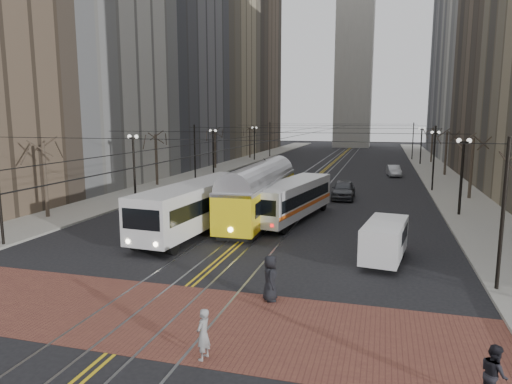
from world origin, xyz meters
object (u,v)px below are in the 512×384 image
Objects in this scene: cargo_van at (385,242)px; pedestrian_a at (270,278)px; rear_bus at (292,201)px; sedan_silver at (394,171)px; sedan_grey at (343,189)px; clock_tower at (356,1)px; streetcar at (260,198)px; pedestrian_c at (494,374)px; transit_bus at (198,207)px; pedestrian_b at (203,334)px.

cargo_van is 7.87m from pedestrian_a.
rear_bus is 29.52m from sedan_silver.
sedan_grey is at bearing 109.43° from cargo_van.
sedan_silver is at bearing 74.53° from sedan_grey.
rear_bus reaches higher than cargo_van.
clock_tower is 109.32m from pedestrian_a.
cargo_van is at bearing -79.83° from sedan_grey.
streetcar is at bearing -116.04° from sedan_silver.
pedestrian_c is (9.20, -19.91, -0.60)m from rear_bus.
sedan_grey is at bearing -1.67° from pedestrian_c.
sedan_grey is at bearing -86.64° from clock_tower.
clock_tower is at bearing 92.32° from transit_bus.
streetcar is 3.27× the size of sedan_silver.
clock_tower is at bearing 101.14° from rear_bus.
clock_tower reaches higher than streetcar.
pedestrian_b is at bearing -104.88° from sedan_silver.
streetcar is 1.26× the size of rear_bus.
sedan_grey is 3.10× the size of pedestrian_b.
sedan_grey is (8.11, 15.03, -0.74)m from transit_bus.
streetcar is 7.24× the size of pedestrian_a.
sedan_silver is (9.38, -60.06, -35.27)m from clock_tower.
transit_bus is 7.88× the size of pedestrian_b.
cargo_van is at bearing -99.05° from sedan_silver.
sedan_grey is 1.20× the size of sedan_silver.
cargo_van is 2.95× the size of pedestrian_c.
rear_bus reaches higher than sedan_grey.
cargo_van is at bearing -0.32° from pedestrian_c.
pedestrian_b is (-6.44, -48.43, 0.13)m from sedan_silver.
transit_bus is (-3.50, -93.59, -34.37)m from clock_tower.
clock_tower is 15.75× the size of sedan_silver.
pedestrian_c is (11.50, -19.29, -0.80)m from streetcar.
clock_tower is 5.18× the size of transit_bus.
transit_bus reaches higher than sedan_silver.
sedan_grey reaches higher than pedestrian_c.
transit_bus is 2.70× the size of cargo_van.
streetcar reaches higher than pedestrian_a.
cargo_van is at bearing -42.50° from rear_bus.
transit_bus is at bearing 30.49° from pedestrian_c.
clock_tower is 95.10m from rear_bus.
transit_bus is at bearing -118.33° from sedan_silver.
streetcar is 14.94m from pedestrian_a.
clock_tower is 103.42m from cargo_van.
pedestrian_a is at bearing -73.94° from streetcar.
pedestrian_b is (3.44, -19.29, -0.79)m from streetcar.
pedestrian_b is at bearing -80.64° from streetcar.
pedestrian_a reaches higher than pedestrian_c.
sedan_grey is (2.81, 10.03, -0.56)m from rear_bus.
pedestrian_b is at bearing -94.21° from sedan_grey.
streetcar is (-0.50, -89.21, -34.35)m from clock_tower.
clock_tower is at bearing 103.10° from cargo_van.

